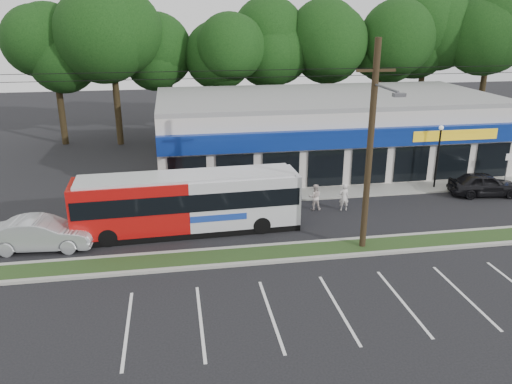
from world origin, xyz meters
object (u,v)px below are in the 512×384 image
at_px(car_silver, 42,234).
at_px(sign_post, 508,163).
at_px(car_dark, 484,184).
at_px(lamp_post, 439,149).
at_px(car_blue, 31,234).
at_px(utility_pole, 368,142).
at_px(pedestrian_b, 315,197).
at_px(pedestrian_a, 344,197).
at_px(metrobus, 188,202).

bearing_deg(car_silver, sign_post, -76.02).
relative_size(car_dark, car_silver, 0.89).
bearing_deg(sign_post, car_dark, -149.08).
bearing_deg(lamp_post, car_blue, -168.71).
bearing_deg(utility_pole, sign_post, 30.15).
bearing_deg(pedestrian_b, lamp_post, -157.27).
relative_size(sign_post, pedestrian_b, 1.41).
xyz_separation_m(car_blue, pedestrian_a, (16.93, 2.03, 0.21)).
bearing_deg(car_dark, pedestrian_b, 100.33).
height_order(sign_post, pedestrian_a, sign_post).
bearing_deg(metrobus, pedestrian_a, 7.37).
bearing_deg(lamp_post, sign_post, -2.58).
distance_m(car_silver, car_blue, 0.82).
height_order(lamp_post, pedestrian_b, lamp_post).
relative_size(sign_post, metrobus, 0.19).
relative_size(sign_post, car_silver, 0.45).
bearing_deg(car_dark, pedestrian_a, 103.20).
bearing_deg(sign_post, metrobus, -169.21).
height_order(utility_pole, pedestrian_a, utility_pole).
xyz_separation_m(car_dark, pedestrian_b, (-11.35, -0.63, 0.04)).
distance_m(utility_pole, car_blue, 17.01).
bearing_deg(pedestrian_b, car_silver, 18.86).
bearing_deg(sign_post, pedestrian_a, -168.15).
distance_m(metrobus, car_dark, 18.99).
height_order(lamp_post, pedestrian_a, lamp_post).
distance_m(car_dark, car_silver, 26.22).
height_order(car_dark, car_blue, car_dark).
xyz_separation_m(sign_post, pedestrian_b, (-13.93, -2.18, -0.77)).
relative_size(metrobus, pedestrian_b, 7.49).
relative_size(car_dark, car_blue, 1.05).
bearing_deg(sign_post, car_blue, -171.04).
bearing_deg(utility_pole, car_dark, 29.96).
relative_size(metrobus, car_silver, 2.40).
bearing_deg(car_silver, car_blue, 57.45).
height_order(metrobus, pedestrian_b, metrobus).
xyz_separation_m(metrobus, car_silver, (-7.19, -1.00, -0.86)).
distance_m(car_dark, pedestrian_b, 11.36).
relative_size(utility_pole, pedestrian_a, 30.65).
bearing_deg(pedestrian_b, pedestrian_a, 174.19).
xyz_separation_m(lamp_post, metrobus, (-16.37, -4.30, -1.00)).
height_order(car_silver, pedestrian_a, pedestrian_a).
height_order(car_silver, car_blue, car_silver).
xyz_separation_m(utility_pole, sign_post, (13.17, 7.65, -3.86)).
xyz_separation_m(car_dark, car_silver, (-25.98, -3.53, 0.07)).
xyz_separation_m(sign_post, car_dark, (-2.58, -1.54, -0.81)).
distance_m(utility_pole, pedestrian_b, 7.20).
height_order(sign_post, metrobus, metrobus).
bearing_deg(metrobus, lamp_post, 12.73).
xyz_separation_m(utility_pole, car_blue, (-16.03, 3.04, -4.81)).
bearing_deg(sign_post, utility_pole, -149.85).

